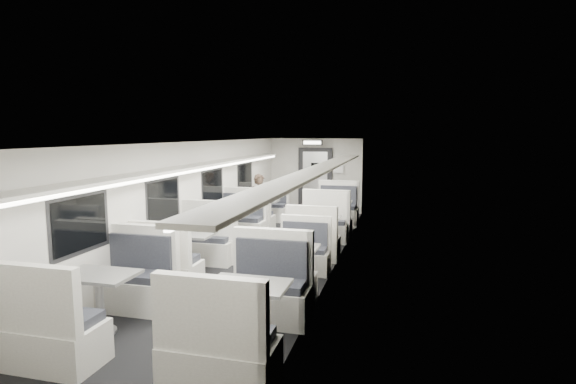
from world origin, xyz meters
The scene contains 19 objects.
room centered at (0.00, 0.00, 1.20)m, with size 3.24×12.24×2.64m.
booth_left_a centered at (-1.00, 3.45, 0.37)m, with size 1.01×2.05×1.10m.
booth_left_b centered at (-1.00, 0.86, 0.42)m, with size 1.16×2.35×1.26m.
booth_left_c centered at (-1.00, -1.03, 0.40)m, with size 1.09×2.21×1.18m.
booth_left_d centered at (-1.00, -3.53, 0.41)m, with size 1.12×2.28×1.22m.
booth_right_a centered at (1.00, 3.22, 0.41)m, with size 1.14×2.32×1.24m.
booth_right_b centered at (1.00, 1.34, 0.38)m, with size 1.05×2.13×1.14m.
booth_right_c centered at (1.00, -1.08, 0.35)m, with size 0.96×1.94×1.04m.
booth_right_d centered at (1.00, -3.47, 0.42)m, with size 1.15×2.33×1.25m.
passenger centered at (-0.79, 2.52, 0.77)m, with size 0.56×0.37×1.54m, color black.
window_a centered at (-1.49, 3.40, 1.35)m, with size 0.02×1.18×0.84m, color black.
window_b centered at (-1.49, 1.20, 1.35)m, with size 0.02×1.18×0.84m, color black.
window_c centered at (-1.49, -1.00, 1.35)m, with size 0.02×1.18×0.84m, color black.
window_d centered at (-1.49, -3.20, 1.35)m, with size 0.02×1.18×0.84m, color black.
luggage_rack_left centered at (-1.24, -0.30, 1.92)m, with size 0.46×10.40×0.09m.
luggage_rack_right centered at (1.24, -0.30, 1.92)m, with size 0.46×10.40×0.09m.
vestibule_door centered at (0.00, 5.93, 1.04)m, with size 1.10×0.13×2.10m.
exit_sign centered at (0.00, 5.44, 2.28)m, with size 0.62×0.12×0.16m.
wall_notice centered at (0.75, 5.92, 1.50)m, with size 0.32×0.02×0.40m, color white.
Camera 1 is at (2.72, -8.30, 2.58)m, focal length 28.00 mm.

